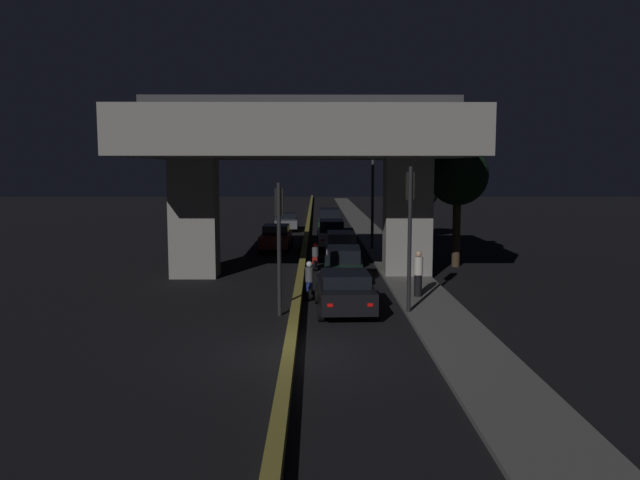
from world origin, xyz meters
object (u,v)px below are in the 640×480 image
(street_lamp, at_px, (368,168))
(car_black_lead, at_px, (345,291))
(traffic_light_left_of_median, at_px, (279,225))
(car_grey_second_oncoming, at_px, (286,222))
(car_white_third, at_px, (341,248))
(motorcycle_red_filtering_mid, at_px, (315,258))
(traffic_light_right_of_median, at_px, (410,215))
(motorcycle_blue_filtering_near, at_px, (309,282))
(car_dark_green_second, at_px, (344,264))
(car_dark_red_lead_oncoming, at_px, (276,237))
(car_dark_green_fifth, at_px, (329,221))
(car_white_fourth, at_px, (331,234))
(pedestrian_on_sidewalk, at_px, (418,274))

(street_lamp, bearing_deg, car_black_lead, -97.34)
(traffic_light_left_of_median, relative_size, car_grey_second_oncoming, 1.04)
(car_white_third, distance_m, motorcycle_red_filtering_mid, 2.28)
(traffic_light_right_of_median, height_order, car_black_lead, traffic_light_right_of_median)
(car_grey_second_oncoming, bearing_deg, motorcycle_blue_filtering_near, 2.04)
(traffic_light_left_of_median, distance_m, motorcycle_blue_filtering_near, 4.07)
(car_white_third, bearing_deg, car_dark_green_second, 178.79)
(street_lamp, bearing_deg, car_dark_red_lead_oncoming, 177.97)
(street_lamp, relative_size, car_grey_second_oncoming, 1.97)
(car_dark_green_fifth, bearing_deg, car_dark_red_lead_oncoming, 160.60)
(car_dark_green_fifth, relative_size, car_grey_second_oncoming, 1.01)
(traffic_light_left_of_median, height_order, traffic_light_right_of_median, traffic_light_right_of_median)
(car_dark_green_fifth, height_order, motorcycle_blue_filtering_near, car_dark_green_fifth)
(traffic_light_right_of_median, height_order, street_lamp, street_lamp)
(traffic_light_left_of_median, xyz_separation_m, car_white_fourth, (2.29, 19.00, -2.25))
(traffic_light_right_of_median, relative_size, motorcycle_red_filtering_mid, 2.75)
(street_lamp, distance_m, car_dark_green_second, 12.06)
(car_black_lead, height_order, motorcycle_red_filtering_mid, car_black_lead)
(street_lamp, distance_m, car_dark_green_fifth, 11.34)
(car_dark_green_second, bearing_deg, car_dark_green_fifth, 2.85)
(car_dark_green_second, height_order, car_white_third, car_white_third)
(motorcycle_blue_filtering_near, xyz_separation_m, motorcycle_red_filtering_mid, (0.23, 7.16, -0.04))
(traffic_light_left_of_median, bearing_deg, car_dark_green_second, 68.27)
(car_dark_green_fifth, bearing_deg, motorcycle_blue_filtering_near, 177.02)
(car_black_lead, distance_m, motorcycle_blue_filtering_near, 2.86)
(motorcycle_red_filtering_mid, bearing_deg, car_black_lead, -170.69)
(traffic_light_right_of_median, bearing_deg, motorcycle_blue_filtering_near, 139.62)
(car_dark_green_fifth, height_order, car_grey_second_oncoming, car_dark_green_fifth)
(car_black_lead, bearing_deg, traffic_light_right_of_median, -103.94)
(traffic_light_left_of_median, xyz_separation_m, car_grey_second_oncoming, (-1.25, 30.47, -2.44))
(car_white_third, bearing_deg, traffic_light_right_of_median, -171.04)
(car_dark_green_second, bearing_deg, motorcycle_blue_filtering_near, 157.96)
(car_white_third, height_order, motorcycle_red_filtering_mid, car_white_third)
(traffic_light_left_of_median, distance_m, motorcycle_red_filtering_mid, 10.56)
(traffic_light_right_of_median, xyz_separation_m, car_dark_green_fifth, (-2.22, 27.79, -2.50))
(traffic_light_left_of_median, xyz_separation_m, street_lamp, (4.51, 17.45, 2.00))
(street_lamp, relative_size, car_black_lead, 2.02)
(motorcycle_red_filtering_mid, bearing_deg, motorcycle_blue_filtering_near, -178.84)
(traffic_light_right_of_median, relative_size, pedestrian_on_sidewalk, 2.89)
(traffic_light_left_of_median, bearing_deg, traffic_light_right_of_median, -0.07)
(street_lamp, bearing_deg, motorcycle_red_filtering_mid, -114.16)
(car_black_lead, xyz_separation_m, car_white_third, (0.33, 11.47, 0.12))
(car_white_fourth, bearing_deg, traffic_light_left_of_median, 173.32)
(motorcycle_red_filtering_mid, relative_size, pedestrian_on_sidewalk, 1.05)
(traffic_light_right_of_median, relative_size, car_dark_green_fifth, 1.16)
(traffic_light_right_of_median, relative_size, car_white_third, 1.23)
(car_white_third, bearing_deg, motorcycle_blue_filtering_near, 169.55)
(street_lamp, xyz_separation_m, car_dark_green_second, (-1.97, -11.07, -4.34))
(traffic_light_left_of_median, height_order, street_lamp, street_lamp)
(car_white_fourth, bearing_deg, car_dark_red_lead_oncoming, 111.01)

